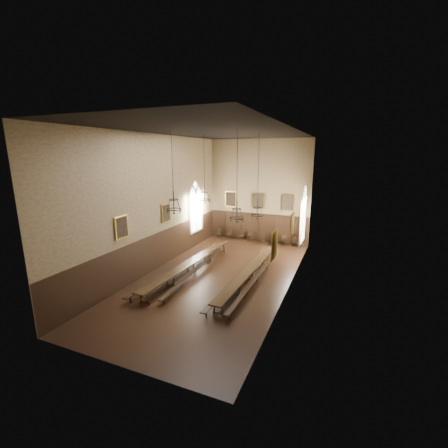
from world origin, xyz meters
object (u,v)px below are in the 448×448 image
Objects in this scene: bench_left_inner at (196,271)px; chair_7 at (294,244)px; chair_3 at (250,238)px; chair_5 at (273,240)px; chandelier_back_left at (205,195)px; chandelier_back_right at (257,210)px; chandelier_front_right at (237,212)px; bench_left_outer at (181,267)px; bench_right_outer at (257,278)px; chair_1 at (230,236)px; chair_2 at (241,237)px; table_right at (249,275)px; chair_4 at (262,240)px; bench_right_inner at (240,276)px; chair_0 at (219,235)px; table_left at (191,267)px; chair_6 at (284,242)px; chandelier_front_left at (174,204)px.

bench_left_inner is 9.94m from chair_7.
chair_5 is (2.16, 0.01, 0.04)m from chair_3.
chair_5 is 8.43m from chandelier_back_left.
chandelier_back_right is 4.13m from chandelier_front_right.
bench_left_outer is 8.87m from chair_3.
chair_1 is at bearing 121.64° from bench_right_outer.
chandelier_back_right is (4.58, 2.14, 3.89)m from bench_left_outer.
chair_5 is 1.22× the size of chair_7.
chair_2 is at bearing 108.01° from chandelier_front_right.
table_right is at bearing 3.50° from bench_left_outer.
chandelier_back_right is at bearing 90.99° from chandelier_front_right.
chair_4 is 1.03× the size of chair_7.
chair_2 is at bearing 83.78° from chandelier_back_left.
bench_left_outer is 4.15m from bench_right_inner.
chandelier_back_left is at bearing 77.30° from bench_left_outer.
table_right is at bearing -86.83° from chandelier_back_right.
chair_1 is at bearing 118.81° from table_right.
chair_1 is (1.04, 0.10, 0.04)m from chair_0.
chair_7 is (6.07, 8.56, -0.04)m from bench_left_outer.
table_left is 4.49m from bench_right_outer.
chandelier_front_right is (2.59, -10.57, 4.53)m from chair_3.
bench_right_outer is 11.18× the size of chair_3.
chair_3 is 0.20× the size of chandelier_back_left.
chair_5 is (0.08, 8.42, 0.02)m from bench_right_inner.
chandelier_back_left is 0.86× the size of chandelier_back_right.
bench_left_outer is 2.25× the size of chandelier_front_right.
bench_left_outer is 10.10× the size of chair_5.
table_right is 8.36m from chair_5.
chair_0 is 12.76m from chandelier_front_right.
chair_0 reaches higher than chair_7.
chair_5 reaches higher than chair_3.
chandelier_front_right is (0.51, -2.16, 4.51)m from bench_right_inner.
chair_2 reaches higher than chair_4.
chandelier_back_left reaches higher than bench_left_inner.
chandelier_back_left is (-5.50, -6.00, 4.62)m from chair_7.
chair_7 is at bearing -16.30° from chair_6.
chair_5 reaches higher than bench_left_outer.
chair_5 is at bearing 89.42° from bench_right_inner.
chair_0 is 1.01× the size of chair_4.
chandelier_back_left is at bearing 146.72° from bench_right_inner.
chair_3 is at bearing 81.07° from table_left.
chair_4 is at bearing 78.42° from chandelier_front_left.
chair_1 reaches higher than table_right.
chair_2 is 7.61m from chandelier_back_left.
table_right is 10.03m from chair_0.
table_left is 0.50m from bench_left_inner.
chandelier_front_left reaches higher than bench_left_inner.
chair_5 is (4.16, -0.04, 0.01)m from chair_1.
chandelier_back_left is (-2.61, -6.01, 4.61)m from chair_4.
chandelier_front_left and chandelier_front_right have the same top height.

